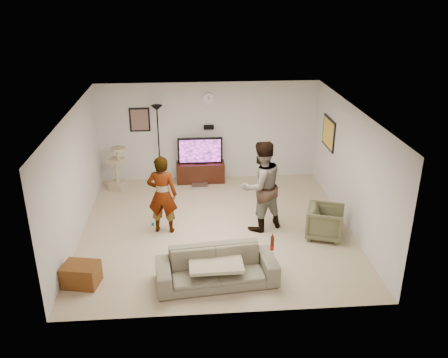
{
  "coord_description": "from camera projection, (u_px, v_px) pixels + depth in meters",
  "views": [
    {
      "loc": [
        -0.53,
        -8.71,
        4.8
      ],
      "look_at": [
        0.18,
        0.2,
        1.02
      ],
      "focal_mm": 38.03,
      "sensor_mm": 36.0,
      "label": 1
    }
  ],
  "objects": [
    {
      "name": "sofa",
      "position": [
        217.0,
        267.0,
        8.02
      ],
      "size": [
        2.11,
        1.0,
        0.59
      ],
      "primitive_type": "imported",
      "rotation": [
        0.0,
        0.0,
        0.1
      ],
      "color": "#706B58",
      "rests_on": "floor"
    },
    {
      "name": "toy_ball",
      "position": [
        153.0,
        224.0,
        10.0
      ],
      "size": [
        0.06,
        0.06,
        0.06
      ],
      "primitive_type": "sphere",
      "color": "#007BA7",
      "rests_on": "floor"
    },
    {
      "name": "tv",
      "position": [
        200.0,
        151.0,
        11.86
      ],
      "size": [
        1.12,
        0.08,
        0.66
      ],
      "primitive_type": "cube",
      "color": "black",
      "rests_on": "tv_stand"
    },
    {
      "name": "console_box",
      "position": [
        200.0,
        186.0,
        11.81
      ],
      "size": [
        0.4,
        0.3,
        0.07
      ],
      "primitive_type": "cube",
      "color": "silver",
      "rests_on": "floor"
    },
    {
      "name": "tv_screen",
      "position": [
        200.0,
        151.0,
        11.82
      ],
      "size": [
        1.03,
        0.01,
        0.58
      ],
      "primitive_type": "cube",
      "color": "#F336D4",
      "rests_on": "tv"
    },
    {
      "name": "wall_left",
      "position": [
        75.0,
        177.0,
        9.22
      ],
      "size": [
        0.04,
        5.5,
        2.5
      ],
      "primitive_type": "cube",
      "color": "silver",
      "rests_on": "floor"
    },
    {
      "name": "wall_right",
      "position": [
        351.0,
        168.0,
        9.62
      ],
      "size": [
        0.04,
        5.5,
        2.5
      ],
      "primitive_type": "cube",
      "color": "silver",
      "rests_on": "floor"
    },
    {
      "name": "person_right",
      "position": [
        261.0,
        186.0,
        9.54
      ],
      "size": [
        1.14,
        1.04,
        1.9
      ],
      "primitive_type": "imported",
      "rotation": [
        0.0,
        0.0,
        3.58
      ],
      "color": "#334A9A",
      "rests_on": "floor"
    },
    {
      "name": "armchair",
      "position": [
        325.0,
        222.0,
        9.45
      ],
      "size": [
        0.91,
        0.9,
        0.65
      ],
      "primitive_type": "imported",
      "rotation": [
        0.0,
        0.0,
        1.22
      ],
      "color": "brown",
      "rests_on": "floor"
    },
    {
      "name": "tv_stand",
      "position": [
        201.0,
        172.0,
        12.09
      ],
      "size": [
        1.21,
        0.45,
        0.5
      ],
      "primitive_type": "cube",
      "color": "black",
      "rests_on": "floor"
    },
    {
      "name": "picture_back",
      "position": [
        140.0,
        120.0,
        11.66
      ],
      "size": [
        0.42,
        0.03,
        0.52
      ],
      "primitive_type": "cube",
      "color": "brown",
      "rests_on": "wall_back"
    },
    {
      "name": "wall_back",
      "position": [
        209.0,
        132.0,
        11.94
      ],
      "size": [
        5.5,
        0.04,
        2.5
      ],
      "primitive_type": "cube",
      "color": "silver",
      "rests_on": "floor"
    },
    {
      "name": "picture_right",
      "position": [
        329.0,
        133.0,
        10.99
      ],
      "size": [
        0.03,
        0.78,
        0.62
      ],
      "primitive_type": "cube",
      "color": "gold",
      "rests_on": "wall_right"
    },
    {
      "name": "cat_tree",
      "position": [
        116.0,
        168.0,
        11.53
      ],
      "size": [
        0.47,
        0.47,
        1.1
      ],
      "primitive_type": "cube",
      "rotation": [
        0.0,
        0.0,
        -0.43
      ],
      "color": "tan",
      "rests_on": "floor"
    },
    {
      "name": "wall_front",
      "position": [
        228.0,
        243.0,
        6.9
      ],
      "size": [
        5.5,
        0.04,
        2.5
      ],
      "primitive_type": "cube",
      "color": "silver",
      "rests_on": "floor"
    },
    {
      "name": "wall_clock",
      "position": [
        208.0,
        99.0,
        11.59
      ],
      "size": [
        0.26,
        0.04,
        0.26
      ],
      "primitive_type": "cylinder",
      "rotation": [
        1.57,
        0.0,
        0.0
      ],
      "color": "white",
      "rests_on": "wall_back"
    },
    {
      "name": "side_table",
      "position": [
        81.0,
        275.0,
        8.0
      ],
      "size": [
        0.66,
        0.54,
        0.39
      ],
      "primitive_type": "cube",
      "rotation": [
        0.0,
        0.0,
        -0.2
      ],
      "color": "#5B3112",
      "rests_on": "floor"
    },
    {
      "name": "wall_speaker",
      "position": [
        209.0,
        127.0,
        11.84
      ],
      "size": [
        0.25,
        0.1,
        0.1
      ],
      "primitive_type": "cube",
      "color": "black",
      "rests_on": "wall_back"
    },
    {
      "name": "beer_bottle",
      "position": [
        272.0,
        243.0,
        7.93
      ],
      "size": [
        0.06,
        0.06,
        0.25
      ],
      "primitive_type": "cylinder",
      "color": "#501B0A",
      "rests_on": "sofa"
    },
    {
      "name": "throw_blanket",
      "position": [
        216.0,
        262.0,
        7.98
      ],
      "size": [
        0.91,
        0.72,
        0.06
      ],
      "primitive_type": "cube",
      "rotation": [
        0.0,
        0.0,
        0.02
      ],
      "color": "beige",
      "rests_on": "sofa"
    },
    {
      "name": "floor_lamp",
      "position": [
        159.0,
        145.0,
        11.77
      ],
      "size": [
        0.32,
        0.32,
        2.0
      ],
      "primitive_type": "cylinder",
      "color": "black",
      "rests_on": "floor"
    },
    {
      "name": "person_left",
      "position": [
        162.0,
        195.0,
        9.47
      ],
      "size": [
        0.65,
        0.47,
        1.64
      ],
      "primitive_type": "imported",
      "rotation": [
        0.0,
        0.0,
        3.0
      ],
      "color": "#ACACB3",
      "rests_on": "floor"
    },
    {
      "name": "floor",
      "position": [
        216.0,
        228.0,
        9.91
      ],
      "size": [
        5.5,
        5.5,
        0.02
      ],
      "primitive_type": "cube",
      "color": "tan",
      "rests_on": "ground"
    },
    {
      "name": "ceiling",
      "position": [
        215.0,
        111.0,
        8.93
      ],
      "size": [
        5.5,
        5.5,
        0.02
      ],
      "primitive_type": "cube",
      "color": "silver",
      "rests_on": "wall_back"
    }
  ]
}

